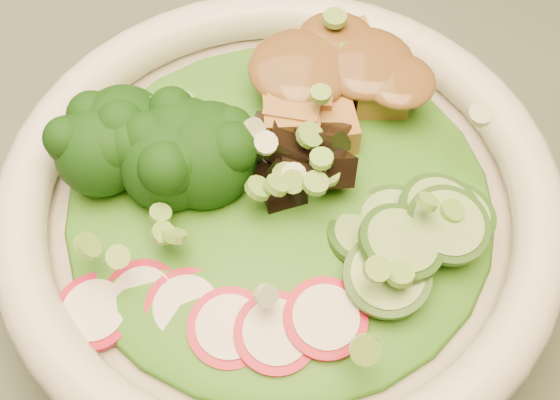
{
  "coord_description": "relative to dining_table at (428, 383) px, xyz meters",
  "views": [
    {
      "loc": [
        -0.09,
        -0.2,
        1.16
      ],
      "look_at": [
        -0.11,
        0.03,
        0.81
      ],
      "focal_mm": 50.0,
      "sensor_mm": 36.0,
      "label": 1
    }
  ],
  "objects": [
    {
      "name": "dining_table",
      "position": [
        0.0,
        0.0,
        0.0
      ],
      "size": [
        1.2,
        0.8,
        0.75
      ],
      "color": "black",
      "rests_on": "ground"
    },
    {
      "name": "salad_bowl",
      "position": [
        -0.11,
        0.03,
        0.16
      ],
      "size": [
        0.3,
        0.3,
        0.08
      ],
      "rotation": [
        0.0,
        0.0,
        -0.0
      ],
      "color": "silver",
      "rests_on": "dining_table"
    },
    {
      "name": "lettuce_bed",
      "position": [
        -0.11,
        0.03,
        0.18
      ],
      "size": [
        0.23,
        0.23,
        0.03
      ],
      "primitive_type": "ellipsoid",
      "color": "#286B16",
      "rests_on": "salad_bowl"
    },
    {
      "name": "broccoli_florets",
      "position": [
        -0.17,
        0.04,
        0.2
      ],
      "size": [
        0.09,
        0.08,
        0.05
      ],
      "primitive_type": null,
      "rotation": [
        0.0,
        0.0,
        -0.0
      ],
      "color": "black",
      "rests_on": "salad_bowl"
    },
    {
      "name": "radish_slices",
      "position": [
        -0.12,
        -0.05,
        0.19
      ],
      "size": [
        0.12,
        0.04,
        0.02
      ],
      "primitive_type": null,
      "rotation": [
        0.0,
        0.0,
        -0.0
      ],
      "color": "#AC0D28",
      "rests_on": "salad_bowl"
    },
    {
      "name": "cucumber_slices",
      "position": [
        -0.04,
        0.01,
        0.19
      ],
      "size": [
        0.08,
        0.08,
        0.04
      ],
      "primitive_type": null,
      "rotation": [
        0.0,
        0.0,
        -0.0
      ],
      "color": "#95C66E",
      "rests_on": "salad_bowl"
    },
    {
      "name": "mushroom_heap",
      "position": [
        -0.1,
        0.04,
        0.2
      ],
      "size": [
        0.08,
        0.08,
        0.04
      ],
      "primitive_type": null,
      "rotation": [
        0.0,
        0.0,
        -0.0
      ],
      "color": "black",
      "rests_on": "salad_bowl"
    },
    {
      "name": "tofu_cubes",
      "position": [
        -0.09,
        0.09,
        0.19
      ],
      "size": [
        0.1,
        0.07,
        0.04
      ],
      "primitive_type": null,
      "rotation": [
        0.0,
        0.0,
        -0.0
      ],
      "color": "#A17435",
      "rests_on": "salad_bowl"
    },
    {
      "name": "peanut_sauce",
      "position": [
        -0.09,
        0.09,
        0.21
      ],
      "size": [
        0.08,
        0.06,
        0.02
      ],
      "primitive_type": "ellipsoid",
      "color": "brown",
      "rests_on": "tofu_cubes"
    },
    {
      "name": "scallion_garnish",
      "position": [
        -0.11,
        0.03,
        0.21
      ],
      "size": [
        0.21,
        0.21,
        0.03
      ],
      "primitive_type": null,
      "color": "#6CA93B",
      "rests_on": "salad_bowl"
    }
  ]
}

